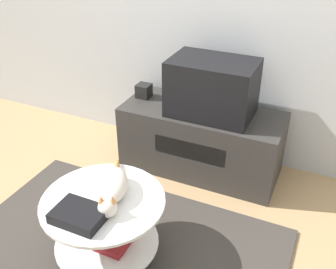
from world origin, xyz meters
TOP-DOWN VIEW (x-y plane):
  - ground_plane at (0.00, 0.00)m, footprint 12.00×12.00m
  - rug at (0.00, 0.00)m, footprint 1.96×1.41m
  - tv_stand at (0.14, 1.12)m, footprint 1.22×0.50m
  - tv at (0.21, 1.11)m, footprint 0.60×0.40m
  - speaker at (-0.37, 1.16)m, footprint 0.11×0.11m
  - coffee_table at (-0.03, 0.02)m, footprint 0.69×0.69m
  - dvd_box at (-0.06, -0.16)m, footprint 0.27×0.20m
  - cat at (-0.01, 0.07)m, footprint 0.29×0.49m

SIDE VIEW (x-z plane):
  - ground_plane at x=0.00m, z-range 0.00..0.00m
  - rug at x=0.00m, z-range 0.00..0.02m
  - tv_stand at x=0.14m, z-range 0.00..0.52m
  - coffee_table at x=-0.03m, z-range 0.07..0.50m
  - dvd_box at x=-0.06m, z-range 0.45..0.51m
  - cat at x=-0.01m, z-range 0.44..0.57m
  - speaker at x=-0.37m, z-range 0.52..0.63m
  - tv at x=0.21m, z-range 0.52..0.93m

